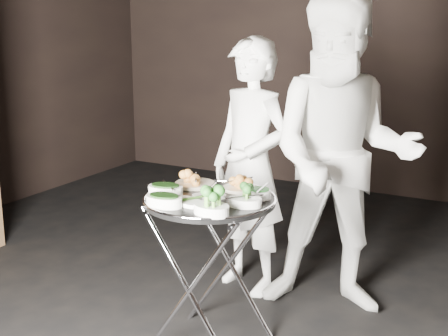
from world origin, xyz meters
The scene contains 15 objects.
wall_back centered at (0.00, 3.52, 1.50)m, with size 6.00×0.05×3.00m, color black.
tray_stand centered at (-0.05, 0.15, 0.46)m, with size 0.55×0.47×0.81m.
serving_tray centered at (-0.05, 0.15, 0.82)m, with size 0.68×0.68×0.04m.
potato_plate_a centered at (-0.23, 0.31, 0.86)m, with size 0.21×0.21×0.08m.
potato_plate_b centered at (0.02, 0.36, 0.86)m, with size 0.18×0.18×0.07m.
greens_bowl centered at (0.18, 0.27, 0.86)m, with size 0.12×0.12×0.07m.
asparagus_plate_a centered at (-0.05, 0.15, 0.84)m, with size 0.20×0.17×0.04m.
asparagus_plate_b centered at (-0.09, 0.01, 0.84)m, with size 0.22×0.19×0.04m.
spinach_bowl_a centered at (-0.27, 0.09, 0.86)m, with size 0.20×0.15×0.08m.
spinach_bowl_b centered at (-0.17, -0.07, 0.86)m, with size 0.19×0.13×0.08m.
broccoli_bowl_a centered at (0.17, 0.11, 0.86)m, with size 0.19×0.16×0.07m.
broccoli_bowl_b centered at (0.09, -0.07, 0.86)m, with size 0.21×0.17×0.08m.
serving_utensils centered at (-0.03, 0.22, 0.88)m, with size 0.59×0.42×0.01m.
waiter_left centered at (-0.20, 0.93, 0.80)m, with size 0.59×0.38×1.61m, color white.
waiter_right centered at (0.39, 0.92, 0.93)m, with size 0.91×0.71×1.86m, color white.
Camera 1 is at (1.45, -2.47, 1.73)m, focal length 50.00 mm.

